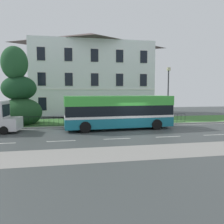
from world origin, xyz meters
TOP-DOWN VIEW (x-y plane):
  - ground_plane at (0.00, 1.25)m, footprint 60.00×56.00m
  - georgian_townhouse at (-2.13, 16.56)m, footprint 17.28×9.12m
  - iron_verge_railing at (-2.13, 4.40)m, footprint 17.94×0.04m
  - evergreen_tree at (-10.49, 6.57)m, footprint 4.18×4.18m
  - single_decker_bus at (-0.97, 2.30)m, footprint 9.98×3.08m
  - street_lamp_post at (5.35, 5.59)m, footprint 0.36×0.24m
  - litter_bin at (-4.72, 4.86)m, footprint 0.46×0.46m

SIDE VIEW (x-z plane):
  - ground_plane at x=0.00m, z-range -0.10..0.08m
  - iron_verge_railing at x=-2.13m, z-range 0.14..1.11m
  - litter_bin at x=-4.72m, z-range 0.12..1.25m
  - single_decker_bus at x=-0.97m, z-range 0.08..3.14m
  - evergreen_tree at x=-10.49m, z-range -0.99..7.14m
  - street_lamp_post at x=5.35m, z-range 0.60..6.58m
  - georgian_townhouse at x=-2.13m, z-range 0.15..12.24m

